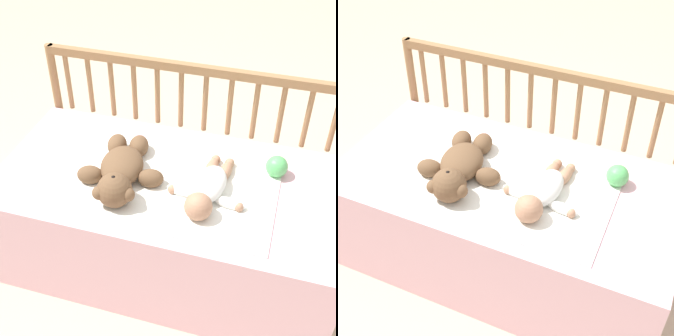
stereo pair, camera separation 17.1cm
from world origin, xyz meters
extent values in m
plane|color=#C6B293|center=(0.00, 0.00, 0.00)|extent=(12.00, 12.00, 0.00)
cube|color=#EDB7C6|center=(0.00, 0.00, 0.23)|extent=(1.31, 0.66, 0.45)
cylinder|color=#997047|center=(-0.64, 0.35, 0.38)|extent=(0.04, 0.04, 0.75)
cube|color=#997047|center=(0.00, 0.35, 0.73)|extent=(1.27, 0.03, 0.04)
cylinder|color=#997047|center=(-0.57, 0.35, 0.58)|extent=(0.02, 0.02, 0.26)
cylinder|color=#997047|center=(-0.46, 0.35, 0.58)|extent=(0.02, 0.02, 0.26)
cylinder|color=#997047|center=(-0.36, 0.35, 0.58)|extent=(0.02, 0.02, 0.26)
cylinder|color=#997047|center=(-0.26, 0.35, 0.58)|extent=(0.02, 0.02, 0.26)
cylinder|color=#997047|center=(-0.15, 0.35, 0.58)|extent=(0.02, 0.02, 0.26)
cylinder|color=#997047|center=(-0.05, 0.35, 0.58)|extent=(0.02, 0.02, 0.26)
cylinder|color=#997047|center=(0.05, 0.35, 0.58)|extent=(0.02, 0.02, 0.26)
cylinder|color=#997047|center=(0.15, 0.35, 0.58)|extent=(0.02, 0.02, 0.26)
cylinder|color=#997047|center=(0.26, 0.35, 0.58)|extent=(0.02, 0.02, 0.26)
cylinder|color=#997047|center=(0.36, 0.35, 0.58)|extent=(0.02, 0.02, 0.26)
cylinder|color=#997047|center=(0.46, 0.35, 0.58)|extent=(0.02, 0.02, 0.26)
cylinder|color=#997047|center=(0.57, 0.35, 0.58)|extent=(0.02, 0.02, 0.26)
cube|color=white|center=(-0.01, -0.03, 0.46)|extent=(0.83, 0.50, 0.01)
ellipsoid|color=brown|center=(-0.17, -0.03, 0.50)|extent=(0.20, 0.24, 0.10)
sphere|color=brown|center=(-0.14, -0.18, 0.52)|extent=(0.12, 0.12, 0.12)
sphere|color=tan|center=(-0.14, -0.18, 0.55)|extent=(0.05, 0.05, 0.05)
sphere|color=black|center=(-0.14, -0.18, 0.57)|extent=(0.02, 0.02, 0.02)
sphere|color=brown|center=(-0.09, -0.19, 0.52)|extent=(0.05, 0.05, 0.05)
sphere|color=brown|center=(-0.19, -0.21, 0.52)|extent=(0.05, 0.05, 0.05)
ellipsoid|color=brown|center=(-0.05, -0.05, 0.49)|extent=(0.11, 0.09, 0.07)
ellipsoid|color=brown|center=(-0.27, -0.10, 0.49)|extent=(0.11, 0.09, 0.07)
ellipsoid|color=brown|center=(-0.16, 0.11, 0.49)|extent=(0.10, 0.12, 0.08)
ellipsoid|color=brown|center=(-0.24, 0.10, 0.49)|extent=(0.10, 0.12, 0.08)
ellipsoid|color=white|center=(0.16, -0.03, 0.49)|extent=(0.13, 0.21, 0.08)
sphere|color=tan|center=(0.15, -0.16, 0.50)|extent=(0.10, 0.10, 0.10)
ellipsoid|color=white|center=(0.25, -0.09, 0.47)|extent=(0.12, 0.05, 0.04)
ellipsoid|color=white|center=(0.07, -0.07, 0.47)|extent=(0.12, 0.05, 0.04)
sphere|color=tan|center=(0.28, -0.09, 0.47)|extent=(0.03, 0.03, 0.03)
sphere|color=tan|center=(0.04, -0.07, 0.47)|extent=(0.03, 0.03, 0.03)
ellipsoid|color=tan|center=(0.20, 0.08, 0.48)|extent=(0.05, 0.12, 0.04)
ellipsoid|color=tan|center=(0.15, 0.08, 0.48)|extent=(0.05, 0.12, 0.04)
sphere|color=tan|center=(0.21, 0.13, 0.47)|extent=(0.04, 0.04, 0.04)
sphere|color=tan|center=(0.15, 0.14, 0.47)|extent=(0.04, 0.04, 0.04)
sphere|color=#59BF66|center=(0.38, 0.14, 0.49)|extent=(0.08, 0.08, 0.08)
camera|label=1|loc=(0.38, -1.28, 1.61)|focal=50.00mm
camera|label=2|loc=(0.54, -1.22, 1.61)|focal=50.00mm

